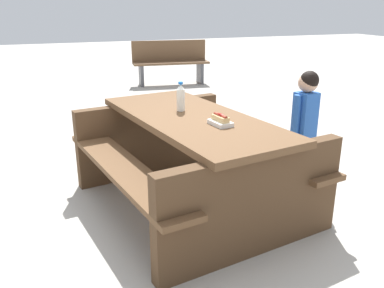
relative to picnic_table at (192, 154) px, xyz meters
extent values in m
plane|color=#B7B2A8|center=(0.00, 0.00, -0.44)|extent=(30.00, 30.00, 0.00)
cube|color=brown|center=(0.00, 0.00, 0.28)|extent=(1.90, 1.04, 0.05)
cube|color=brown|center=(-0.09, 0.55, -0.01)|extent=(1.82, 0.57, 0.04)
cube|color=brown|center=(0.09, -0.55, -0.01)|extent=(1.82, 0.57, 0.04)
cube|color=#4D3520|center=(0.77, 0.13, -0.09)|extent=(0.33, 1.40, 0.70)
cube|color=#4D3520|center=(-0.77, -0.13, -0.09)|extent=(0.33, 1.40, 0.70)
cylinder|color=silver|center=(-0.18, -0.03, 0.39)|extent=(0.06, 0.06, 0.17)
cone|color=silver|center=(-0.18, -0.03, 0.50)|extent=(0.06, 0.06, 0.04)
cylinder|color=blue|center=(-0.18, -0.03, 0.53)|extent=(0.04, 0.04, 0.02)
cube|color=white|center=(0.30, 0.10, 0.32)|extent=(0.19, 0.14, 0.03)
cube|color=#D8B272|center=(0.30, 0.10, 0.35)|extent=(0.16, 0.08, 0.04)
cylinder|color=maroon|center=(0.30, 0.10, 0.37)|extent=(0.14, 0.05, 0.03)
ellipsoid|color=maroon|center=(0.30, 0.10, 0.38)|extent=(0.07, 0.03, 0.01)
cylinder|color=brown|center=(0.10, 0.91, -0.21)|extent=(0.07, 0.07, 0.48)
cylinder|color=brown|center=(0.08, 1.01, -0.21)|extent=(0.07, 0.07, 0.48)
cube|color=#2659B2|center=(0.09, 0.96, 0.23)|extent=(0.18, 0.19, 0.40)
cylinder|color=#2659B2|center=(0.11, 0.86, 0.25)|extent=(0.06, 0.06, 0.34)
cylinder|color=#2659B2|center=(0.07, 1.06, 0.25)|extent=(0.06, 0.06, 0.34)
sphere|color=tan|center=(0.09, 0.96, 0.51)|extent=(0.16, 0.16, 0.16)
sphere|color=black|center=(0.10, 0.96, 0.53)|extent=(0.15, 0.15, 0.15)
cube|color=brown|center=(-5.03, 1.45, -0.01)|extent=(0.57, 1.54, 0.04)
cube|color=brown|center=(-5.21, 1.47, 0.21)|extent=(0.22, 1.49, 0.40)
cube|color=#4C4C51|center=(-5.10, 0.86, -0.24)|extent=(0.36, 0.10, 0.41)
cube|color=#4C4C51|center=(-4.96, 2.05, -0.24)|extent=(0.36, 0.10, 0.41)
camera|label=1|loc=(2.80, -1.06, 1.12)|focal=38.34mm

